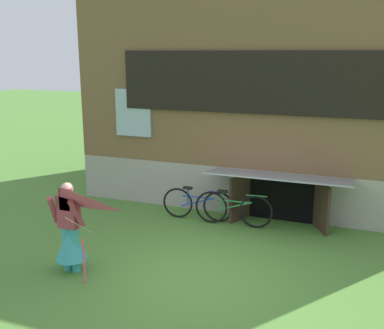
{
  "coord_description": "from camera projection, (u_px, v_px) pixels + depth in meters",
  "views": [
    {
      "loc": [
        2.32,
        -6.52,
        3.57
      ],
      "look_at": [
        -0.49,
        0.95,
        1.61
      ],
      "focal_mm": 42.83,
      "sensor_mm": 36.0,
      "label": 1
    }
  ],
  "objects": [
    {
      "name": "ground_plane",
      "position": [
        199.0,
        274.0,
        7.57
      ],
      "size": [
        60.0,
        60.0,
        0.0
      ],
      "primitive_type": "plane",
      "color": "#4C7F33"
    },
    {
      "name": "kite",
      "position": [
        63.0,
        214.0,
        6.77
      ],
      "size": [
        0.96,
        1.02,
        1.52
      ],
      "color": "#E54C7F",
      "rests_on": "ground_plane"
    },
    {
      "name": "log_house",
      "position": [
        268.0,
        99.0,
        11.75
      ],
      "size": [
        8.27,
        5.59,
        4.81
      ],
      "color": "#9E998E",
      "rests_on": "ground_plane"
    },
    {
      "name": "bicycle_green",
      "position": [
        233.0,
        209.0,
        9.62
      ],
      "size": [
        1.66,
        0.14,
        0.76
      ],
      "rotation": [
        0.0,
        0.0,
        0.06
      ],
      "color": "black",
      "rests_on": "ground_plane"
    },
    {
      "name": "person",
      "position": [
        70.0,
        235.0,
        7.54
      ],
      "size": [
        0.61,
        0.52,
        1.53
      ],
      "rotation": [
        0.0,
        0.0,
        -0.24
      ],
      "color": "teal",
      "rests_on": "ground_plane"
    },
    {
      "name": "bicycle_blue",
      "position": [
        198.0,
        204.0,
        9.96
      ],
      "size": [
        1.6,
        0.16,
        0.73
      ],
      "rotation": [
        0.0,
        0.0,
        0.07
      ],
      "color": "black",
      "rests_on": "ground_plane"
    }
  ]
}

